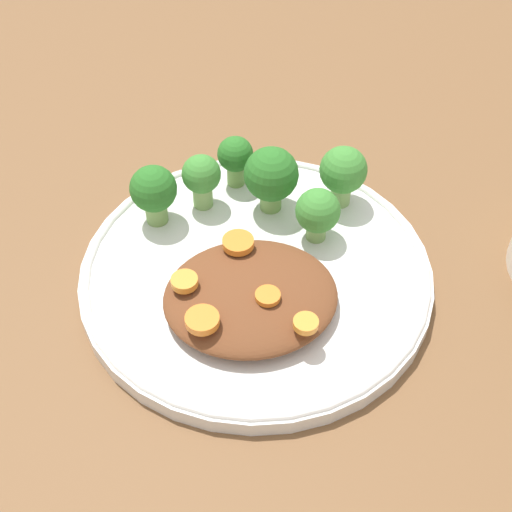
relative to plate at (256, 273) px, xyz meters
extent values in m
plane|color=brown|center=(0.00, 0.00, -0.01)|extent=(4.00, 4.00, 0.00)
cylinder|color=silver|center=(0.00, 0.00, 0.00)|extent=(0.29, 0.29, 0.01)
torus|color=silver|center=(0.00, 0.00, 0.00)|extent=(0.28, 0.28, 0.01)
ellipsoid|color=brown|center=(0.01, 0.04, 0.02)|extent=(0.13, 0.12, 0.02)
cylinder|color=#759E51|center=(0.00, -0.11, 0.02)|extent=(0.02, 0.02, 0.02)
sphere|color=#286B23|center=(0.00, -0.11, 0.04)|extent=(0.03, 0.03, 0.03)
cylinder|color=#759E51|center=(-0.03, -0.07, 0.02)|extent=(0.02, 0.02, 0.03)
sphere|color=#286B23|center=(-0.03, -0.07, 0.04)|extent=(0.05, 0.05, 0.05)
cylinder|color=#759E51|center=(0.07, -0.07, 0.02)|extent=(0.02, 0.02, 0.02)
sphere|color=#286B23|center=(0.07, -0.07, 0.04)|extent=(0.04, 0.04, 0.04)
cylinder|color=#759E51|center=(-0.06, -0.03, 0.01)|extent=(0.02, 0.02, 0.02)
sphere|color=#3D8433|center=(-0.06, -0.03, 0.04)|extent=(0.04, 0.04, 0.04)
cylinder|color=#7FA85B|center=(-0.09, -0.07, 0.02)|extent=(0.02, 0.02, 0.03)
sphere|color=#3D8433|center=(-0.09, -0.07, 0.04)|extent=(0.04, 0.04, 0.04)
cylinder|color=#7FA85B|center=(0.03, -0.08, 0.02)|extent=(0.02, 0.02, 0.03)
sphere|color=#3D8433|center=(0.03, -0.08, 0.04)|extent=(0.03, 0.03, 0.03)
cylinder|color=orange|center=(0.05, 0.07, 0.03)|extent=(0.03, 0.03, 0.01)
cylinder|color=orange|center=(0.06, 0.03, 0.03)|extent=(0.02, 0.02, 0.01)
cylinder|color=orange|center=(0.01, -0.01, 0.03)|extent=(0.03, 0.03, 0.01)
cylinder|color=orange|center=(-0.02, 0.08, 0.03)|extent=(0.02, 0.02, 0.01)
cylinder|color=orange|center=(0.00, 0.05, 0.03)|extent=(0.02, 0.02, 0.00)
camera|label=1|loc=(0.07, 0.38, 0.43)|focal=50.00mm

